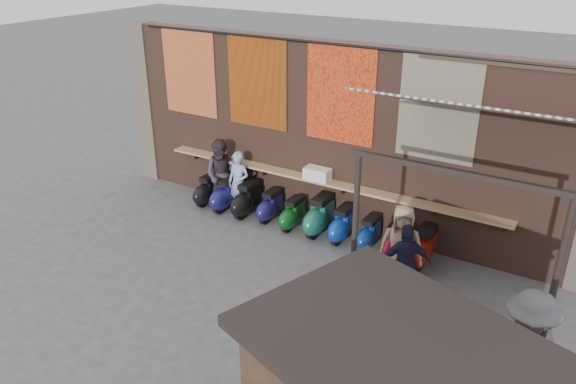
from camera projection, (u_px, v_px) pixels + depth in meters
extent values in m
plane|color=#474749|center=(263.00, 275.00, 10.68)|extent=(70.00, 70.00, 0.00)
cube|color=brown|center=(330.00, 136.00, 11.96)|extent=(10.00, 0.40, 4.00)
cube|color=#4C4238|center=(150.00, 103.00, 14.39)|extent=(0.50, 0.50, 4.00)
cube|color=#9E7A51|center=(321.00, 181.00, 12.04)|extent=(8.00, 0.32, 0.05)
cube|color=white|center=(317.00, 174.00, 11.99)|extent=(0.56, 0.31, 0.26)
cube|color=maroon|center=(189.00, 73.00, 13.06)|extent=(1.50, 0.02, 2.00)
cube|color=#D6540C|center=(257.00, 82.00, 12.17)|extent=(1.50, 0.02, 2.00)
cube|color=#D4481A|center=(340.00, 95.00, 11.23)|extent=(1.50, 0.02, 2.00)
cube|color=#22677F|center=(438.00, 109.00, 10.30)|extent=(1.50, 0.02, 2.00)
cylinder|color=black|center=(328.00, 43.00, 10.96)|extent=(9.50, 0.06, 0.06)
imported|color=#8498C0|center=(239.00, 183.00, 12.85)|extent=(0.54, 0.36, 1.49)
imported|color=#342830|center=(222.00, 175.00, 13.02)|extent=(1.01, 0.91, 1.69)
imported|color=#191632|center=(405.00, 264.00, 9.64)|extent=(0.95, 0.76, 1.51)
imported|color=#57555A|center=(525.00, 355.00, 7.25)|extent=(1.39, 1.33, 1.90)
imported|color=#9B7D62|center=(401.00, 247.00, 10.07)|extent=(0.91, 0.74, 1.62)
cube|color=black|center=(398.00, 346.00, 4.91)|extent=(3.16, 2.79, 0.12)
cube|color=gold|center=(450.00, 367.00, 5.75)|extent=(1.15, 0.43, 0.50)
cube|color=beige|center=(490.00, 110.00, 8.28)|extent=(3.20, 3.28, 0.97)
cube|color=#33261C|center=(515.00, 64.00, 9.35)|extent=(3.30, 0.08, 0.12)
cube|color=black|center=(458.00, 173.00, 7.30)|extent=(3.00, 0.08, 0.08)
cylinder|color=black|center=(354.00, 247.00, 8.59)|extent=(0.09, 0.09, 3.10)
cylinder|color=black|center=(551.00, 303.00, 7.28)|extent=(0.09, 0.09, 3.10)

